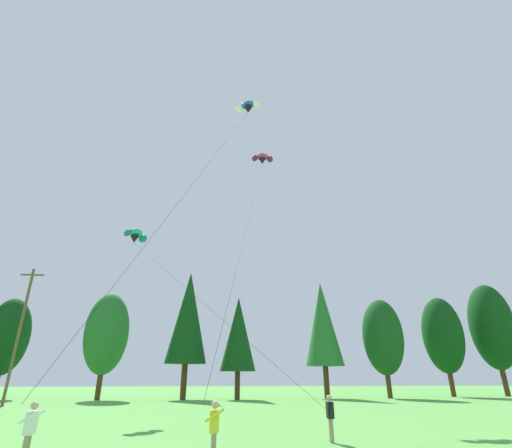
{
  "coord_description": "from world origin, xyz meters",
  "views": [
    {
      "loc": [
        0.55,
        3.21,
        2.34
      ],
      "look_at": [
        2.37,
        21.33,
        9.83
      ],
      "focal_mm": 26.21,
      "sensor_mm": 36.0,
      "label": 1
    }
  ],
  "objects_px": {
    "kite_flyer_near": "(30,428)",
    "parafoil_kite_high_blue_white": "(248,107)",
    "utility_pole": "(20,330)",
    "kite_flyer_far": "(330,414)",
    "parafoil_kite_far_teal": "(135,236)",
    "parafoil_kite_mid_magenta": "(262,159)",
    "kite_flyer_mid": "(214,427)"
  },
  "relations": [
    {
      "from": "kite_flyer_far",
      "to": "utility_pole",
      "type": "bearing_deg",
      "value": 136.14
    },
    {
      "from": "kite_flyer_near",
      "to": "parafoil_kite_high_blue_white",
      "type": "distance_m",
      "value": 27.59
    },
    {
      "from": "utility_pole",
      "to": "kite_flyer_mid",
      "type": "xyz_separation_m",
      "value": [
        18.53,
        -25.81,
        -5.46
      ]
    },
    {
      "from": "parafoil_kite_far_teal",
      "to": "parafoil_kite_mid_magenta",
      "type": "bearing_deg",
      "value": 20.26
    },
    {
      "from": "kite_flyer_near",
      "to": "parafoil_kite_mid_magenta",
      "type": "relative_size",
      "value": 0.07
    },
    {
      "from": "kite_flyer_near",
      "to": "parafoil_kite_high_blue_white",
      "type": "xyz_separation_m",
      "value": [
        7.09,
        13.46,
        23.02
      ]
    },
    {
      "from": "kite_flyer_mid",
      "to": "parafoil_kite_mid_magenta",
      "type": "height_order",
      "value": "parafoil_kite_mid_magenta"
    },
    {
      "from": "kite_flyer_far",
      "to": "parafoil_kite_far_teal",
      "type": "bearing_deg",
      "value": 130.9
    },
    {
      "from": "utility_pole",
      "to": "parafoil_kite_far_teal",
      "type": "bearing_deg",
      "value": -37.52
    },
    {
      "from": "parafoil_kite_high_blue_white",
      "to": "kite_flyer_near",
      "type": "bearing_deg",
      "value": -117.78
    },
    {
      "from": "utility_pole",
      "to": "parafoil_kite_high_blue_white",
      "type": "bearing_deg",
      "value": -30.99
    },
    {
      "from": "parafoil_kite_high_blue_white",
      "to": "kite_flyer_far",
      "type": "bearing_deg",
      "value": -74.96
    },
    {
      "from": "parafoil_kite_high_blue_white",
      "to": "parafoil_kite_mid_magenta",
      "type": "xyz_separation_m",
      "value": [
        2.13,
        7.45,
        -0.4
      ]
    },
    {
      "from": "kite_flyer_near",
      "to": "parafoil_kite_far_teal",
      "type": "relative_size",
      "value": 0.12
    },
    {
      "from": "utility_pole",
      "to": "parafoil_kite_high_blue_white",
      "type": "distance_m",
      "value": 29.59
    },
    {
      "from": "kite_flyer_mid",
      "to": "parafoil_kite_mid_magenta",
      "type": "bearing_deg",
      "value": 79.18
    },
    {
      "from": "utility_pole",
      "to": "kite_flyer_near",
      "type": "distance_m",
      "value": 29.48
    },
    {
      "from": "kite_flyer_far",
      "to": "parafoil_kite_far_teal",
      "type": "height_order",
      "value": "parafoil_kite_far_teal"
    },
    {
      "from": "kite_flyer_far",
      "to": "parafoil_kite_far_teal",
      "type": "xyz_separation_m",
      "value": [
        -11.53,
        13.31,
        12.05
      ]
    },
    {
      "from": "parafoil_kite_high_blue_white",
      "to": "parafoil_kite_mid_magenta",
      "type": "distance_m",
      "value": 7.76
    },
    {
      "from": "kite_flyer_far",
      "to": "parafoil_kite_mid_magenta",
      "type": "distance_m",
      "value": 28.53
    },
    {
      "from": "kite_flyer_mid",
      "to": "parafoil_kite_far_teal",
      "type": "xyz_separation_m",
      "value": [
        -6.98,
        16.95,
        12.04
      ]
    },
    {
      "from": "utility_pole",
      "to": "parafoil_kite_mid_magenta",
      "type": "xyz_separation_m",
      "value": [
        22.54,
        -4.81,
        17.16
      ]
    },
    {
      "from": "kite_flyer_near",
      "to": "kite_flyer_far",
      "type": "height_order",
      "value": "same"
    },
    {
      "from": "kite_flyer_near",
      "to": "parafoil_kite_mid_magenta",
      "type": "xyz_separation_m",
      "value": [
        9.22,
        20.91,
        22.62
      ]
    },
    {
      "from": "utility_pole",
      "to": "parafoil_kite_mid_magenta",
      "type": "distance_m",
      "value": 28.74
    },
    {
      "from": "parafoil_kite_high_blue_white",
      "to": "parafoil_kite_far_teal",
      "type": "height_order",
      "value": "parafoil_kite_high_blue_white"
    },
    {
      "from": "parafoil_kite_mid_magenta",
      "to": "parafoil_kite_far_teal",
      "type": "xyz_separation_m",
      "value": [
        -11.0,
        -4.06,
        -10.58
      ]
    },
    {
      "from": "parafoil_kite_high_blue_white",
      "to": "parafoil_kite_mid_magenta",
      "type": "height_order",
      "value": "parafoil_kite_high_blue_white"
    },
    {
      "from": "kite_flyer_far",
      "to": "parafoil_kite_high_blue_white",
      "type": "relative_size",
      "value": 0.07
    },
    {
      "from": "utility_pole",
      "to": "parafoil_kite_mid_magenta",
      "type": "bearing_deg",
      "value": -12.04
    },
    {
      "from": "kite_flyer_mid",
      "to": "parafoil_kite_far_teal",
      "type": "height_order",
      "value": "parafoil_kite_far_teal"
    }
  ]
}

